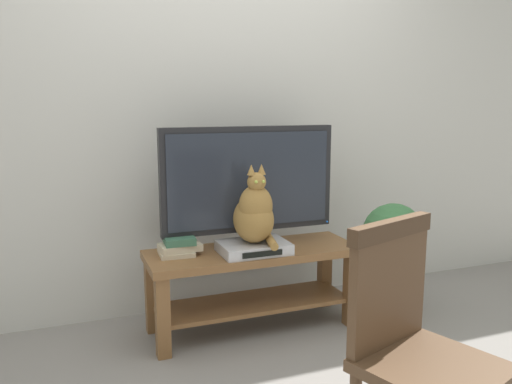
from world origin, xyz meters
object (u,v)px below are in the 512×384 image
at_px(tv, 249,183).
at_px(media_box, 254,247).
at_px(wooden_chair, 413,339).
at_px(potted_plant, 393,248).
at_px(cat, 255,214).
at_px(tv_stand, 253,273).
at_px(book_stack, 179,246).

height_order(tv, media_box, tv).
height_order(wooden_chair, potted_plant, wooden_chair).
bearing_deg(potted_plant, cat, 173.14).
height_order(tv_stand, media_box, media_box).
bearing_deg(cat, book_stack, 162.89).
height_order(book_stack, potted_plant, potted_plant).
distance_m(book_stack, potted_plant, 1.25).
bearing_deg(wooden_chair, book_stack, 108.75).
height_order(media_box, potted_plant, potted_plant).
xyz_separation_m(tv_stand, cat, (-0.02, -0.08, 0.36)).
xyz_separation_m(cat, book_stack, (-0.40, 0.12, -0.17)).
distance_m(tv_stand, wooden_chair, 1.36).
relative_size(tv_stand, potted_plant, 1.69).
xyz_separation_m(tv, media_box, (-0.02, -0.12, -0.34)).
xyz_separation_m(tv_stand, tv, (0.00, 0.06, 0.51)).
bearing_deg(tv, book_stack, -177.97).
height_order(wooden_chair, book_stack, wooden_chair).
distance_m(media_box, potted_plant, 0.85).
bearing_deg(tv_stand, potted_plant, -12.28).
bearing_deg(tv_stand, tv, 89.98).
bearing_deg(cat, tv, 82.21).
bearing_deg(cat, tv_stand, 76.41).
bearing_deg(wooden_chair, potted_plant, 56.88).
xyz_separation_m(tv_stand, potted_plant, (0.82, -0.18, 0.11)).
relative_size(tv_stand, cat, 2.75).
height_order(tv_stand, book_stack, book_stack).
xyz_separation_m(media_box, cat, (0.00, -0.01, 0.19)).
xyz_separation_m(tv, book_stack, (-0.41, -0.01, -0.32)).
distance_m(tv, media_box, 0.36).
bearing_deg(wooden_chair, cat, 93.40).
bearing_deg(book_stack, wooden_chair, -71.25).
bearing_deg(potted_plant, tv_stand, 167.72).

